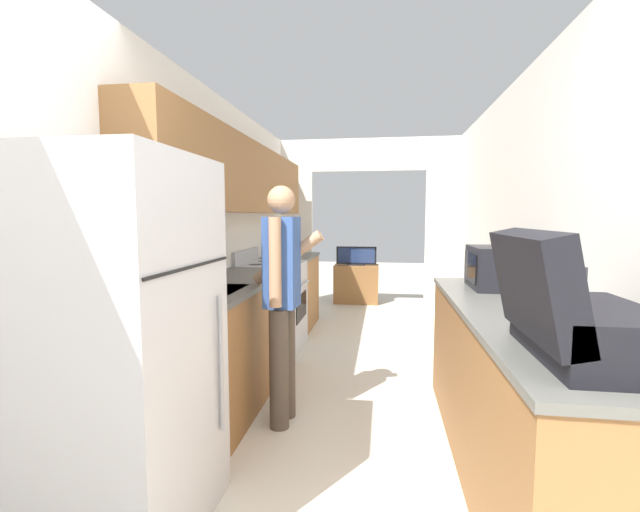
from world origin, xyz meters
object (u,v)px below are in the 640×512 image
television (356,256)px  suitcase (571,315)px  range_oven (273,305)px  tv_cabinet (356,284)px  refrigerator (121,349)px  microwave (501,268)px  person (282,298)px

television → suitcase: bearing=-78.4°
range_oven → tv_cabinet: 2.66m
refrigerator → television: bearing=82.3°
microwave → range_oven: bearing=146.3°
refrigerator → microwave: size_ratio=3.67×
television → person: bearing=-93.3°
refrigerator → person: bearing=67.3°
range_oven → microwave: bearing=-33.7°
person → suitcase: 1.80m
person → tv_cabinet: size_ratio=2.27×
microwave → tv_cabinet: bearing=107.7°
range_oven → television: 2.64m
tv_cabinet → suitcase: bearing=-78.5°
suitcase → television: 5.43m
range_oven → person: 1.73m
person → suitcase: (1.33, -1.19, 0.21)m
refrigerator → suitcase: size_ratio=2.70×
refrigerator → microwave: 2.40m
range_oven → microwave: 2.44m
suitcase → microwave: (0.15, 1.49, -0.01)m
person → microwave: bearing=-75.4°
suitcase → television: (-1.09, 5.31, -0.31)m
refrigerator → person: 1.19m
tv_cabinet → range_oven: bearing=-106.1°
suitcase → refrigerator: bearing=177.1°
refrigerator → microwave: refrigerator is taller
tv_cabinet → television: (-0.00, -0.04, 0.46)m
tv_cabinet → refrigerator: bearing=-97.6°
range_oven → person: bearing=-72.9°
range_oven → tv_cabinet: (0.74, 2.55, -0.16)m
person → tv_cabinet: bearing=-0.0°
refrigerator → tv_cabinet: refrigerator is taller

